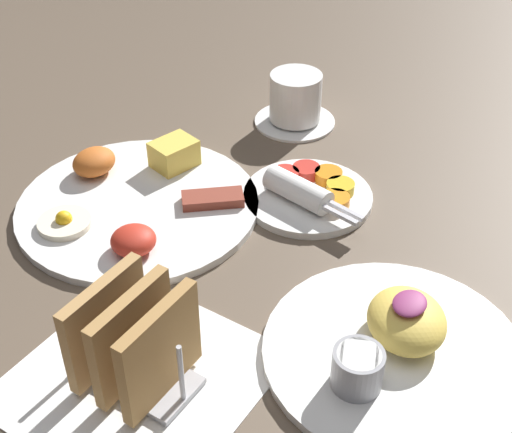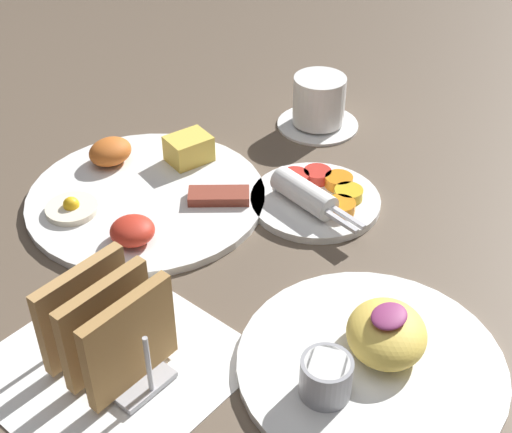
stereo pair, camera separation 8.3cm
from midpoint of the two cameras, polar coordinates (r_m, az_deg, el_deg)
ground_plane at (r=0.77m, az=3.43°, el=-6.21°), size 3.00×3.00×0.00m
napkin_flat at (r=0.71m, az=-7.99°, el=-11.86°), size 0.22×0.22×0.00m
plate_breakfast at (r=0.91m, az=-6.30°, el=1.88°), size 0.30×0.30×0.05m
plate_condiments at (r=0.90m, az=7.43°, el=1.50°), size 0.16×0.17×0.04m
plate_foreground at (r=0.71m, az=12.59°, el=-11.08°), size 0.26×0.26×0.06m
toast_rack at (r=0.67m, az=-8.35°, el=-9.05°), size 0.10×0.12×0.10m
coffee_cup at (r=1.06m, az=7.32°, el=8.84°), size 0.12×0.12×0.08m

